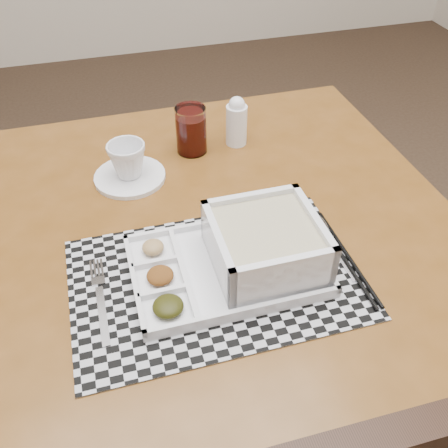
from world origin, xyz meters
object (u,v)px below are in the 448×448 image
at_px(dining_table, 207,260).
at_px(cup, 127,160).
at_px(creamer_bottle, 237,122).
at_px(juice_glass, 191,132).
at_px(serving_tray, 253,252).

height_order(dining_table, cup, cup).
bearing_deg(creamer_bottle, juice_glass, -177.81).
bearing_deg(dining_table, creamer_bottle, 62.74).
relative_size(dining_table, juice_glass, 9.16).
height_order(cup, creamer_bottle, creamer_bottle).
distance_m(cup, creamer_bottle, 0.27).
xyz_separation_m(dining_table, cup, (-0.11, 0.21, 0.12)).
distance_m(dining_table, serving_tray, 0.17).
bearing_deg(juice_glass, dining_table, -97.83).
distance_m(serving_tray, cup, 0.36).
relative_size(juice_glass, creamer_bottle, 0.92).
relative_size(dining_table, serving_tray, 3.06).
bearing_deg(dining_table, serving_tray, -64.36).
relative_size(serving_tray, juice_glass, 2.99).
bearing_deg(creamer_bottle, serving_tray, -102.97).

